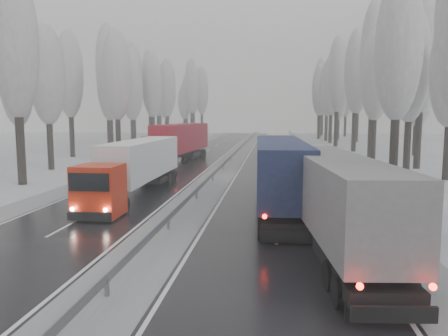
% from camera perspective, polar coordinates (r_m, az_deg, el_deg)
% --- Properties ---
extents(carriageway_right, '(7.50, 200.00, 0.03)m').
position_cam_1_polar(carriageway_right, '(38.82, 6.64, -1.39)').
color(carriageway_right, black).
rests_on(carriageway_right, ground).
extents(carriageway_left, '(7.50, 200.00, 0.03)m').
position_cam_1_polar(carriageway_left, '(40.15, -8.52, -1.15)').
color(carriageway_left, black).
rests_on(carriageway_left, ground).
extents(median_slush, '(3.00, 200.00, 0.04)m').
position_cam_1_polar(median_slush, '(39.14, -1.07, -1.27)').
color(median_slush, '#989AA0').
rests_on(median_slush, ground).
extents(shoulder_right, '(2.40, 200.00, 0.04)m').
position_cam_1_polar(shoulder_right, '(39.16, 13.90, -1.47)').
color(shoulder_right, '#989AA0').
rests_on(shoulder_right, ground).
extents(shoulder_left, '(2.40, 200.00, 0.04)m').
position_cam_1_polar(shoulder_left, '(41.69, -15.11, -1.01)').
color(shoulder_left, '#989AA0').
rests_on(shoulder_left, ground).
extents(median_guardrail, '(0.12, 200.00, 0.76)m').
position_cam_1_polar(median_guardrail, '(39.05, -1.08, -0.44)').
color(median_guardrail, slate).
rests_on(median_guardrail, ground).
extents(tree_18, '(3.60, 3.60, 16.58)m').
position_cam_1_polar(tree_18, '(37.05, 21.85, 14.36)').
color(tree_18, black).
rests_on(tree_18, ground).
extents(tree_20, '(3.60, 3.60, 15.71)m').
position_cam_1_polar(tree_20, '(45.67, 23.25, 12.08)').
color(tree_20, black).
rests_on(tree_20, ground).
extents(tree_21, '(3.60, 3.60, 18.62)m').
position_cam_1_polar(tree_21, '(50.33, 24.50, 13.62)').
color(tree_21, black).
rests_on(tree_21, ground).
extents(tree_22, '(3.60, 3.60, 15.86)m').
position_cam_1_polar(tree_22, '(55.53, 19.21, 11.33)').
color(tree_22, black).
rests_on(tree_22, ground).
extents(tree_23, '(3.60, 3.60, 13.55)m').
position_cam_1_polar(tree_23, '(60.91, 24.16, 9.30)').
color(tree_23, black).
rests_on(tree_23, ground).
extents(tree_24, '(3.60, 3.60, 20.49)m').
position_cam_1_polar(tree_24, '(61.29, 19.00, 13.66)').
color(tree_24, black).
rests_on(tree_24, ground).
extents(tree_25, '(3.60, 3.60, 19.44)m').
position_cam_1_polar(tree_25, '(66.81, 24.14, 12.27)').
color(tree_25, black).
rests_on(tree_25, ground).
extents(tree_26, '(3.60, 3.60, 18.78)m').
position_cam_1_polar(tree_26, '(71.11, 16.87, 11.87)').
color(tree_26, black).
rests_on(tree_26, ground).
extents(tree_27, '(3.60, 3.60, 17.62)m').
position_cam_1_polar(tree_27, '(76.49, 21.66, 10.75)').
color(tree_27, black).
rests_on(tree_27, ground).
extents(tree_28, '(3.60, 3.60, 19.62)m').
position_cam_1_polar(tree_28, '(81.47, 14.63, 11.64)').
color(tree_28, black).
rests_on(tree_28, ground).
extents(tree_29, '(3.60, 3.60, 18.11)m').
position_cam_1_polar(tree_29, '(86.63, 19.14, 10.55)').
color(tree_29, black).
rests_on(tree_29, ground).
extents(tree_30, '(3.60, 3.60, 17.86)m').
position_cam_1_polar(tree_30, '(91.05, 13.87, 10.43)').
color(tree_30, black).
rests_on(tree_30, ground).
extents(tree_31, '(3.60, 3.60, 18.58)m').
position_cam_1_polar(tree_31, '(95.94, 17.12, 10.41)').
color(tree_31, black).
rests_on(tree_31, ground).
extents(tree_32, '(3.60, 3.60, 17.33)m').
position_cam_1_polar(tree_32, '(98.47, 13.33, 9.97)').
color(tree_32, black).
rests_on(tree_32, ground).
extents(tree_33, '(3.60, 3.60, 14.33)m').
position_cam_1_polar(tree_33, '(102.76, 14.78, 8.72)').
color(tree_33, black).
rests_on(tree_33, ground).
extents(tree_34, '(3.60, 3.60, 17.63)m').
position_cam_1_polar(tree_34, '(105.44, 12.37, 9.88)').
color(tree_34, black).
rests_on(tree_34, ground).
extents(tree_35, '(3.60, 3.60, 18.25)m').
position_cam_1_polar(tree_35, '(110.72, 16.97, 9.80)').
color(tree_35, black).
rests_on(tree_35, ground).
extents(tree_36, '(3.60, 3.60, 20.23)m').
position_cam_1_polar(tree_36, '(115.44, 12.53, 10.42)').
color(tree_36, black).
rests_on(tree_36, ground).
extents(tree_37, '(3.60, 3.60, 16.37)m').
position_cam_1_polar(tree_37, '(120.19, 15.65, 9.02)').
color(tree_37, black).
rests_on(tree_37, ground).
extents(tree_38, '(3.60, 3.60, 17.97)m').
position_cam_1_polar(tree_38, '(126.03, 12.78, 9.46)').
color(tree_38, black).
rests_on(tree_38, ground).
extents(tree_39, '(3.60, 3.60, 16.19)m').
position_cam_1_polar(tree_39, '(130.29, 13.81, 8.84)').
color(tree_39, black).
rests_on(tree_39, ground).
extents(tree_58, '(3.60, 3.60, 17.21)m').
position_cam_1_polar(tree_58, '(39.04, -25.64, 14.37)').
color(tree_58, black).
rests_on(tree_58, ground).
extents(tree_60, '(3.60, 3.60, 14.84)m').
position_cam_1_polar(tree_60, '(48.48, -22.11, 11.14)').
color(tree_60, black).
rests_on(tree_60, ground).
extents(tree_61, '(3.60, 3.60, 13.95)m').
position_cam_1_polar(tree_61, '(54.76, -25.46, 9.83)').
color(tree_61, black).
rests_on(tree_61, ground).
extents(tree_62, '(3.60, 3.60, 16.04)m').
position_cam_1_polar(tree_62, '(55.69, -13.86, 11.62)').
color(tree_62, black).
rests_on(tree_62, ground).
extents(tree_63, '(3.60, 3.60, 16.88)m').
position_cam_1_polar(tree_63, '(62.47, -19.54, 11.38)').
color(tree_63, black).
rests_on(tree_63, ground).
extents(tree_64, '(3.60, 3.60, 15.42)m').
position_cam_1_polar(tree_64, '(65.56, -14.71, 10.50)').
color(tree_64, black).
rests_on(tree_64, ground).
extents(tree_65, '(3.60, 3.60, 19.48)m').
position_cam_1_polar(tree_65, '(70.14, -14.97, 12.36)').
color(tree_65, black).
rests_on(tree_65, ground).
extents(tree_66, '(3.60, 3.60, 15.23)m').
position_cam_1_polar(tree_66, '(74.58, -11.94, 10.02)').
color(tree_66, black).
rests_on(tree_66, ground).
extents(tree_67, '(3.60, 3.60, 17.09)m').
position_cam_1_polar(tree_67, '(78.88, -12.01, 10.70)').
color(tree_67, black).
rests_on(tree_67, ground).
extents(tree_68, '(3.60, 3.60, 16.65)m').
position_cam_1_polar(tree_68, '(80.64, -9.34, 10.47)').
color(tree_68, black).
rests_on(tree_68, ground).
extents(tree_69, '(3.60, 3.60, 19.35)m').
position_cam_1_polar(tree_69, '(85.98, -11.80, 11.34)').
color(tree_69, black).
rests_on(tree_69, ground).
extents(tree_70, '(3.60, 3.60, 17.09)m').
position_cam_1_polar(tree_70, '(90.33, -7.44, 10.29)').
color(tree_70, black).
rests_on(tree_70, ground).
extents(tree_71, '(3.60, 3.60, 19.61)m').
position_cam_1_polar(tree_71, '(95.51, -9.70, 11.03)').
color(tree_71, black).
rests_on(tree_71, ground).
extents(tree_72, '(3.60, 3.60, 15.11)m').
position_cam_1_polar(tree_72, '(99.95, -7.61, 9.23)').
color(tree_72, black).
rests_on(tree_72, ground).
extents(tree_73, '(3.60, 3.60, 17.22)m').
position_cam_1_polar(tree_73, '(104.60, -8.64, 9.84)').
color(tree_73, black).
rests_on(tree_73, ground).
extents(tree_74, '(3.60, 3.60, 19.68)m').
position_cam_1_polar(tree_74, '(109.83, -4.26, 10.58)').
color(tree_74, black).
rests_on(tree_74, ground).
extents(tree_75, '(3.60, 3.60, 18.60)m').
position_cam_1_polar(tree_75, '(115.68, -8.41, 9.99)').
color(tree_75, black).
rests_on(tree_75, ground).
extents(tree_76, '(3.60, 3.60, 18.55)m').
position_cam_1_polar(tree_76, '(118.85, -2.92, 9.96)').
color(tree_76, black).
rests_on(tree_76, ground).
extents(tree_77, '(3.60, 3.60, 14.32)m').
position_cam_1_polar(tree_77, '(123.68, -5.21, 8.57)').
color(tree_77, black).
rests_on(tree_77, ground).
extents(tree_78, '(3.60, 3.60, 19.55)m').
position_cam_1_polar(tree_78, '(125.96, -4.04, 10.06)').
color(tree_78, black).
rests_on(tree_78, ground).
extents(tree_79, '(3.60, 3.60, 17.07)m').
position_cam_1_polar(tree_79, '(130.33, -4.92, 9.25)').
color(tree_79, black).
rests_on(tree_79, ground).
extents(truck_grey_tarp, '(3.78, 15.49, 3.94)m').
position_cam_1_polar(truck_grey_tarp, '(19.08, 13.65, -3.19)').
color(truck_grey_tarp, '#535458').
rests_on(truck_grey_tarp, ground).
extents(truck_blue_box, '(3.12, 16.27, 4.15)m').
position_cam_1_polar(truck_blue_box, '(25.90, 7.19, -0.16)').
color(truck_blue_box, navy).
rests_on(truck_blue_box, ground).
extents(truck_cream_box, '(2.73, 14.36, 3.66)m').
position_cam_1_polar(truck_cream_box, '(50.45, 7.16, 2.93)').
color(truck_cream_box, '#BBB4A5').
rests_on(truck_cream_box, ground).
extents(box_truck_distant, '(2.71, 7.07, 2.58)m').
position_cam_1_polar(box_truck_distant, '(86.38, 8.01, 4.00)').
color(box_truck_distant, silver).
rests_on(box_truck_distant, ground).
extents(truck_red_white, '(2.44, 14.91, 3.82)m').
position_cam_1_polar(truck_red_white, '(30.67, -11.25, 0.49)').
color(truck_red_white, red).
rests_on(truck_red_white, ground).
extents(truck_red_red, '(4.29, 17.93, 4.56)m').
position_cam_1_polar(truck_red_red, '(50.60, -5.89, 3.55)').
color(truck_red_red, '#B90A18').
rests_on(truck_red_red, ground).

